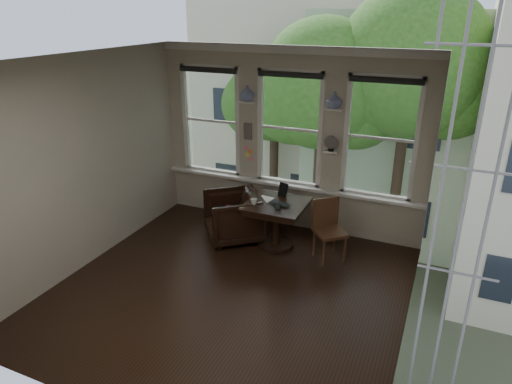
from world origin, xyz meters
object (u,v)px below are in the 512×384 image
at_px(table, 276,225).
at_px(laptop, 278,205).
at_px(side_chair_right, 330,232).
at_px(mug, 254,202).
at_px(armchair_left, 233,217).

distance_m(table, laptop, 0.40).
height_order(side_chair_right, mug, side_chair_right).
distance_m(laptop, mug, 0.37).
relative_size(table, armchair_left, 1.04).
bearing_deg(side_chair_right, armchair_left, 137.98).
relative_size(armchair_left, laptop, 2.58).
xyz_separation_m(table, laptop, (0.06, -0.09, 0.39)).
distance_m(table, armchair_left, 0.73).
relative_size(armchair_left, side_chair_right, 0.94).
xyz_separation_m(armchair_left, mug, (0.43, -0.16, 0.40)).
height_order(table, side_chair_right, side_chair_right).
xyz_separation_m(armchair_left, laptop, (0.78, -0.06, 0.37)).
height_order(table, laptop, laptop).
relative_size(side_chair_right, laptop, 2.73).
bearing_deg(table, mug, -146.89).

